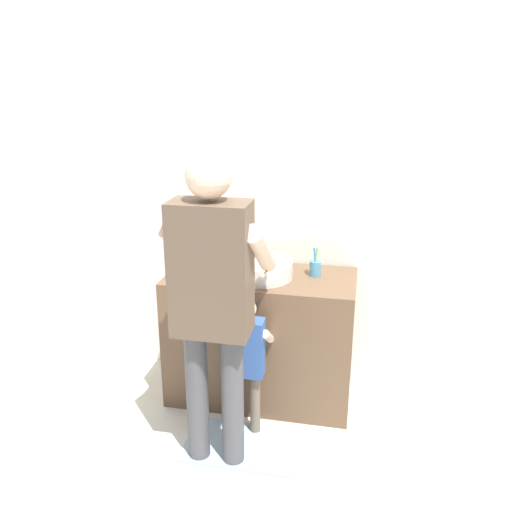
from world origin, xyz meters
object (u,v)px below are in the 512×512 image
(soap_bottle, at_px, (205,262))
(child_toddler, at_px, (247,355))
(toothbrush_cup, at_px, (315,267))
(adult_parent, at_px, (213,288))

(soap_bottle, height_order, child_toddler, soap_bottle)
(toothbrush_cup, height_order, adult_parent, adult_parent)
(adult_parent, bearing_deg, toothbrush_cup, 58.89)
(toothbrush_cup, bearing_deg, adult_parent, -121.11)
(soap_bottle, bearing_deg, adult_parent, -69.65)
(toothbrush_cup, relative_size, soap_bottle, 1.25)
(child_toddler, distance_m, adult_parent, 0.57)
(child_toddler, bearing_deg, adult_parent, -114.04)
(child_toddler, bearing_deg, toothbrush_cup, 55.45)
(soap_bottle, relative_size, child_toddler, 0.19)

